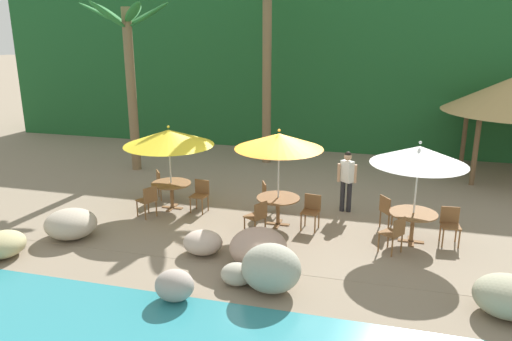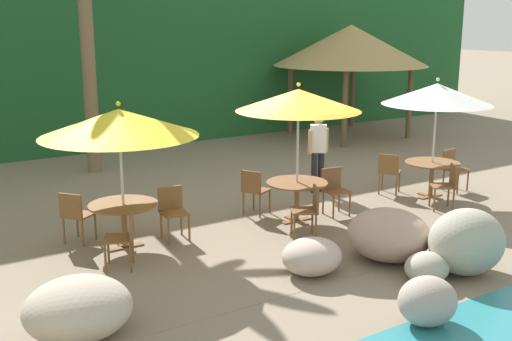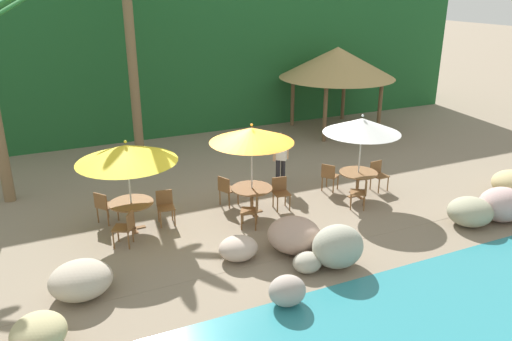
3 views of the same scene
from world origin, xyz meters
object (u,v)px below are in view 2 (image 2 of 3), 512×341
object	(u,v)px
chair_white_left	(447,183)
umbrella_orange	(298,100)
dining_table_orange	(297,189)
chair_yellow_left	(125,235)
chair_orange_seaward	(334,188)
chair_orange_inland	(254,189)
chair_white_inland	(389,170)
umbrella_yellow	(119,123)
chair_yellow_inland	(75,213)
umbrella_white	(437,94)
chair_orange_left	(309,208)
chair_white_seaward	(453,166)
chair_yellow_seaward	(173,209)
dining_table_white	(432,168)
palapa_hut	(351,46)
waiter_in_white	(318,146)
dining_table_yellow	(124,211)

from	to	relation	value
chair_white_left	umbrella_orange	bearing A→B (deg)	161.34
dining_table_orange	chair_white_left	distance (m)	3.02
chair_yellow_left	chair_orange_seaward	xyz separation A→B (m)	(4.28, 0.39, 0.00)
chair_orange_inland	chair_yellow_left	bearing A→B (deg)	-159.03
chair_white_inland	umbrella_yellow	bearing A→B (deg)	-179.65
chair_yellow_inland	dining_table_orange	distance (m)	3.83
umbrella_white	chair_white_inland	distance (m)	1.82
chair_orange_seaward	umbrella_white	bearing A→B (deg)	-4.74
chair_yellow_inland	dining_table_orange	world-z (taller)	chair_yellow_inland
dining_table_orange	chair_orange_seaward	size ratio (longest dim) A/B	1.26
chair_orange_left	chair_white_seaward	xyz separation A→B (m)	(4.45, 0.73, 0.00)
chair_orange_inland	chair_white_left	xyz separation A→B (m)	(3.30, -1.70, 0.00)
chair_yellow_seaward	umbrella_orange	distance (m)	2.85
dining_table_orange	dining_table_white	world-z (taller)	same
umbrella_orange	chair_orange_left	size ratio (longest dim) A/B	2.88
dining_table_white	chair_white_left	distance (m)	0.86
palapa_hut	chair_white_inland	bearing A→B (deg)	-124.24
chair_yellow_seaward	dining_table_orange	size ratio (longest dim) A/B	0.79
chair_yellow_left	chair_orange_inland	world-z (taller)	same
dining_table_orange	chair_orange_left	distance (m)	0.86
waiter_in_white	chair_white_seaward	bearing A→B (deg)	-29.70
chair_orange_left	chair_white_inland	world-z (taller)	same
chair_white_left	umbrella_white	bearing A→B (deg)	61.18
chair_white_inland	palapa_hut	xyz separation A→B (m)	(3.88, 5.70, 2.29)
chair_yellow_seaward	chair_yellow_inland	world-z (taller)	same
chair_orange_inland	dining_table_white	size ratio (longest dim) A/B	0.79
chair_orange_left	dining_table_white	world-z (taller)	chair_orange_left
chair_yellow_left	dining_table_orange	world-z (taller)	chair_yellow_left
umbrella_yellow	dining_table_yellow	distance (m)	1.41
umbrella_yellow	chair_white_left	world-z (taller)	umbrella_yellow
chair_yellow_left	chair_yellow_seaward	bearing A→B (deg)	34.89
chair_white_left	chair_white_inland	bearing A→B (deg)	96.21
chair_yellow_inland	chair_white_seaward	world-z (taller)	same
umbrella_orange	dining_table_orange	distance (m)	1.59
chair_white_left	chair_orange_seaward	bearing A→B (deg)	154.68
dining_table_orange	palapa_hut	bearing A→B (deg)	42.90
chair_orange_seaward	chair_white_seaward	size ratio (longest dim) A/B	1.00
dining_table_orange	dining_table_white	xyz separation A→B (m)	(3.27, -0.22, 0.00)
chair_orange_seaward	chair_orange_inland	distance (m)	1.50
chair_yellow_seaward	umbrella_white	xyz separation A→B (m)	(5.54, -0.62, 1.61)
chair_white_inland	chair_white_left	bearing A→B (deg)	-83.79
chair_orange_inland	dining_table_white	distance (m)	3.83
chair_orange_inland	chair_orange_left	size ratio (longest dim) A/B	1.00
chair_yellow_seaward	dining_table_white	xyz separation A→B (m)	(5.54, -0.62, 0.10)
dining_table_yellow	chair_white_inland	xyz separation A→B (m)	(5.83, 0.04, -0.10)
chair_yellow_seaward	dining_table_orange	world-z (taller)	chair_yellow_seaward
chair_orange_inland	chair_white_seaward	bearing A→B (deg)	-9.82
chair_white_seaward	chair_white_left	world-z (taller)	same
chair_orange_left	chair_white_inland	distance (m)	3.28
umbrella_yellow	umbrella_orange	xyz separation A→B (m)	(3.12, -0.39, 0.17)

